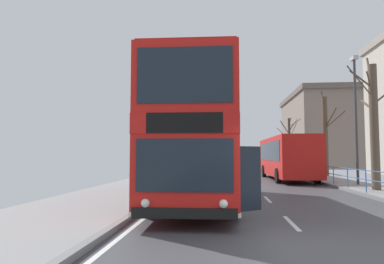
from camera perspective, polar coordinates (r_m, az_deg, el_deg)
The scene contains 9 objects.
ground at distance 6.88m, azimuth 14.37°, elevation -18.20°, with size 15.80×140.00×0.20m.
double_decker_bus_main at distance 12.85m, azimuth 0.82°, elevation -1.13°, with size 3.40×10.39×4.55m.
background_bus_far_lane at distance 25.81m, azimuth 15.46°, elevation -4.01°, with size 2.81×10.41×3.02m.
pedestrian_railing_far_kerb at distance 23.14m, azimuth 20.90°, elevation -5.97°, with size 0.05×31.08×1.01m.
street_lamp_far_side at distance 21.41m, azimuth 25.66°, elevation 3.47°, with size 0.28×0.60×7.25m.
bare_tree_far_00 at distance 42.60m, azimuth 15.95°, elevation -1.48°, with size 3.16×2.47×6.18m.
bare_tree_far_01 at distance 18.40m, azimuth 28.08°, elevation 1.34°, with size 2.59×2.26×6.63m.
bare_tree_far_02 at distance 29.50m, azimuth 21.40°, elevation -0.45°, with size 1.57×3.00×6.70m.
background_building_00 at distance 55.01m, azimuth 22.49°, elevation 0.24°, with size 12.67×17.52×10.91m.
Camera 1 is at (-1.74, -6.59, 1.74)m, focal length 31.95 mm.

